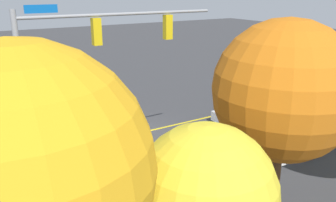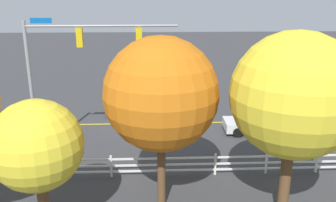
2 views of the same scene
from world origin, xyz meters
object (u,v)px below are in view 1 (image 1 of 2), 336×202
at_px(car_0, 105,117).
at_px(car_3, 247,112).
at_px(tree_5, 24,172).
at_px(tree_0, 284,91).
at_px(car_1, 256,88).
at_px(car_2, 319,95).
at_px(tree_3, 205,195).

height_order(car_0, car_3, car_3).
relative_size(car_3, tree_5, 0.61).
height_order(car_0, tree_0, tree_0).
distance_m(car_1, car_2, 4.60).
distance_m(car_0, car_2, 15.42).
relative_size(car_1, tree_5, 0.54).
distance_m(car_2, tree_5, 23.83).
bearing_deg(tree_5, tree_3, 174.11).
relative_size(car_0, car_2, 1.12).
relative_size(car_0, tree_3, 0.85).
xyz_separation_m(car_1, tree_5, (19.14, 13.13, 4.49)).
xyz_separation_m(car_1, car_2, (-2.39, 3.92, 0.08)).
bearing_deg(car_1, car_3, 40.61).
xyz_separation_m(car_1, tree_0, (11.00, 11.75, 4.36)).
bearing_deg(car_1, tree_3, 41.90).
height_order(car_1, tree_5, tree_5).
distance_m(car_3, tree_0, 11.19).
distance_m(car_1, tree_0, 16.67).
height_order(car_2, tree_5, tree_5).
bearing_deg(tree_5, car_1, -145.56).
distance_m(car_2, tree_3, 20.47).
bearing_deg(tree_0, car_0, -82.87).
xyz_separation_m(tree_3, tree_5, (3.68, -0.38, 1.48)).
height_order(car_3, tree_3, tree_3).
bearing_deg(tree_5, car_3, -147.37).
distance_m(car_3, tree_5, 17.96).
relative_size(car_0, tree_0, 0.62).
xyz_separation_m(car_0, tree_5, (6.65, 13.26, 4.45)).
distance_m(car_0, tree_0, 12.74).
height_order(car_0, car_1, car_0).
xyz_separation_m(car_3, tree_5, (14.66, 9.39, 4.44)).
bearing_deg(car_2, tree_3, -149.27).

